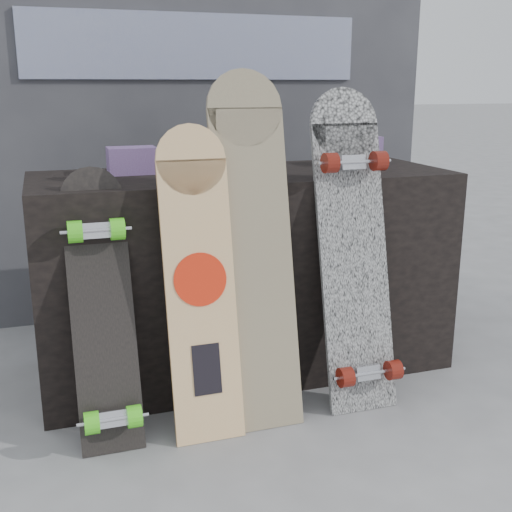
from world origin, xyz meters
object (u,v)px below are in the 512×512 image
object	(u,v)px
longboard_geisha	(199,275)
longboard_cascadia	(354,244)
longboard_celtic	(254,239)
skateboard_dark	(102,306)
vendor_table	(244,272)

from	to	relation	value
longboard_geisha	longboard_cascadia	xyz separation A→B (m)	(0.57, 0.04, 0.05)
longboard_geisha	longboard_celtic	size ratio (longest dim) A/B	0.85
longboard_celtic	skateboard_dark	distance (m)	0.54
vendor_table	longboard_geisha	world-z (taller)	longboard_geisha
vendor_table	longboard_geisha	xyz separation A→B (m)	(-0.28, -0.41, 0.13)
longboard_celtic	longboard_geisha	bearing A→B (deg)	-167.36
longboard_geisha	longboard_cascadia	size ratio (longest dim) A/B	0.90
longboard_celtic	skateboard_dark	xyz separation A→B (m)	(-0.51, -0.00, -0.18)
vendor_table	longboard_cascadia	xyz separation A→B (m)	(0.29, -0.37, 0.18)
longboard_celtic	longboard_cascadia	xyz separation A→B (m)	(0.37, -0.00, -0.05)
vendor_table	longboard_cascadia	bearing A→B (deg)	-51.96
longboard_geisha	longboard_celtic	bearing A→B (deg)	12.64
vendor_table	longboard_cascadia	distance (m)	0.51
skateboard_dark	longboard_geisha	bearing A→B (deg)	-8.07
longboard_celtic	skateboard_dark	world-z (taller)	longboard_celtic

